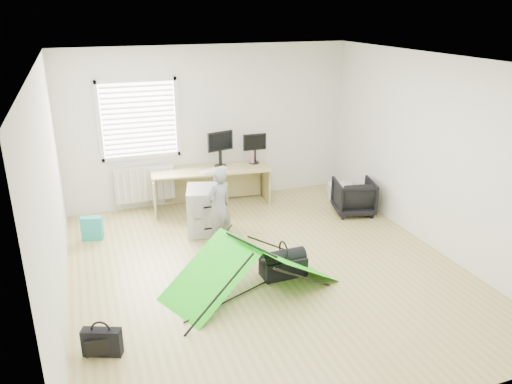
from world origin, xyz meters
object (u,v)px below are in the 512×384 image
object	(u,v)px
thermos	(252,157)
person	(219,207)
desk	(212,188)
office_chair	(354,197)
filing_cabinet	(203,210)
storage_crate	(340,190)
monitor_left	(220,154)
laptop_bag	(102,342)
duffel_bag	(283,266)
monitor_right	(254,153)
kite	(251,268)

from	to	relation	value
thermos	person	distance (m)	1.84
desk	office_chair	distance (m)	2.42
desk	filing_cabinet	xyz separation A→B (m)	(-0.39, -0.95, 0.01)
thermos	storage_crate	bearing A→B (deg)	-12.88
monitor_left	storage_crate	xyz separation A→B (m)	(2.14, -0.40, -0.79)
office_chair	laptop_bag	distance (m)	4.84
desk	office_chair	size ratio (longest dim) A/B	3.13
thermos	laptop_bag	distance (m)	4.53
filing_cabinet	thermos	distance (m)	1.58
storage_crate	duffel_bag	world-z (taller)	duffel_bag
monitor_right	person	xyz separation A→B (m)	(-1.08, -1.53, -0.29)
monitor_left	laptop_bag	size ratio (longest dim) A/B	1.22
storage_crate	laptop_bag	xyz separation A→B (m)	(-4.39, -3.13, 0.02)
monitor_left	office_chair	bearing A→B (deg)	-45.25
desk	storage_crate	world-z (taller)	desk
monitor_right	duffel_bag	bearing A→B (deg)	-100.03
office_chair	laptop_bag	xyz separation A→B (m)	(-4.22, -2.37, -0.15)
thermos	laptop_bag	xyz separation A→B (m)	(-2.81, -3.49, -0.66)
desk	monitor_left	bearing A→B (deg)	27.22
monitor_left	duffel_bag	world-z (taller)	monitor_left
monitor_left	duffel_bag	bearing A→B (deg)	-103.31
desk	duffel_bag	xyz separation A→B (m)	(0.25, -2.61, -0.22)
desk	office_chair	world-z (taller)	desk
filing_cabinet	laptop_bag	world-z (taller)	filing_cabinet
desk	monitor_left	size ratio (longest dim) A/B	4.24
duffel_bag	filing_cabinet	bearing A→B (deg)	108.67
filing_cabinet	thermos	size ratio (longest dim) A/B	2.87
filing_cabinet	desk	bearing A→B (deg)	82.24
person	monitor_right	bearing A→B (deg)	-151.37
kite	duffel_bag	xyz separation A→B (m)	(0.52, 0.21, -0.19)
thermos	person	size ratio (longest dim) A/B	0.21
storage_crate	laptop_bag	bearing A→B (deg)	-144.53
kite	storage_crate	size ratio (longest dim) A/B	4.58
filing_cabinet	monitor_left	size ratio (longest dim) A/B	1.49
person	kite	bearing A→B (deg)	64.41
kite	thermos	bearing A→B (deg)	46.72
filing_cabinet	monitor_right	bearing A→B (deg)	54.80
desk	storage_crate	xyz separation A→B (m)	(2.33, -0.33, -0.22)
office_chair	laptop_bag	size ratio (longest dim) A/B	1.65
storage_crate	person	bearing A→B (deg)	-156.36
storage_crate	duffel_bag	distance (m)	3.09
filing_cabinet	laptop_bag	distance (m)	3.02
desk	filing_cabinet	distance (m)	1.03
monitor_right	storage_crate	bearing A→B (deg)	-12.48
filing_cabinet	storage_crate	distance (m)	2.81
desk	duffel_bag	bearing A→B (deg)	-78.46
monitor_left	person	distance (m)	1.65
office_chair	kite	world-z (taller)	kite
desk	storage_crate	size ratio (longest dim) A/B	4.57
desk	thermos	size ratio (longest dim) A/B	8.17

